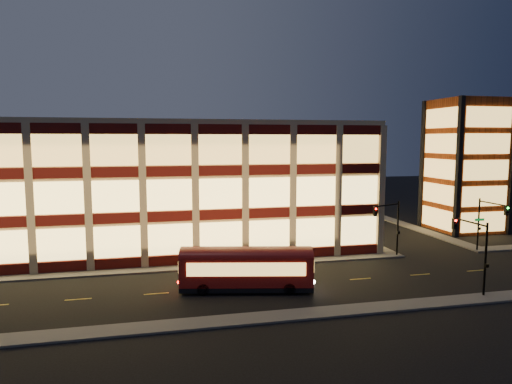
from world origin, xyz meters
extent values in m
plane|color=black|center=(0.00, 0.00, 0.00)|extent=(200.00, 200.00, 0.00)
cube|color=#514F4C|center=(-3.00, 1.00, 0.07)|extent=(54.00, 2.00, 0.15)
cube|color=#514F4C|center=(23.00, 17.00, 0.07)|extent=(2.00, 30.00, 0.15)
cube|color=#514F4C|center=(34.00, 17.00, 0.07)|extent=(2.00, 30.00, 0.15)
cube|color=#514F4C|center=(0.00, -13.00, 0.07)|extent=(100.00, 2.00, 0.15)
cube|color=tan|center=(-3.00, 17.00, 7.00)|extent=(50.00, 30.00, 14.00)
cube|color=tan|center=(-3.00, 17.00, 14.25)|extent=(50.40, 30.40, 0.50)
cube|color=#470C0A|center=(-3.00, 1.88, 0.65)|extent=(50.10, 0.25, 1.00)
cube|color=#F9CE68|center=(-3.00, 1.90, 2.75)|extent=(49.00, 0.20, 3.00)
cube|color=#470C0A|center=(22.12, 17.00, 0.65)|extent=(0.25, 30.10, 1.00)
cube|color=#F9CE68|center=(22.10, 17.00, 2.75)|extent=(0.20, 29.00, 3.00)
cube|color=#470C0A|center=(-3.00, 1.88, 5.05)|extent=(50.10, 0.25, 1.00)
cube|color=#F9CE68|center=(-3.00, 1.90, 7.15)|extent=(49.00, 0.20, 3.00)
cube|color=#470C0A|center=(22.12, 17.00, 5.05)|extent=(0.25, 30.10, 1.00)
cube|color=#F9CE68|center=(22.10, 17.00, 7.15)|extent=(0.20, 29.00, 3.00)
cube|color=#470C0A|center=(-3.00, 1.88, 9.45)|extent=(50.10, 0.25, 1.00)
cube|color=#F9CE68|center=(-3.00, 1.90, 11.55)|extent=(49.00, 0.20, 3.00)
cube|color=#470C0A|center=(22.12, 17.00, 9.45)|extent=(0.25, 30.10, 1.00)
cube|color=#F9CE68|center=(22.10, 17.00, 11.55)|extent=(0.20, 29.00, 3.00)
cube|color=#8C3814|center=(40.00, 12.00, 9.00)|extent=(8.00, 8.00, 18.00)
cube|color=black|center=(36.00, 8.00, 9.00)|extent=(0.60, 0.60, 18.00)
cube|color=black|center=(44.00, 8.00, 9.00)|extent=(0.60, 0.60, 18.00)
cube|color=black|center=(36.00, 16.00, 9.00)|extent=(0.60, 0.60, 18.00)
cube|color=black|center=(44.00, 16.00, 9.00)|extent=(0.60, 0.60, 18.00)
cube|color=#EBB252|center=(40.00, 7.92, 1.80)|extent=(6.60, 0.16, 2.60)
cube|color=#EBB252|center=(35.92, 12.00, 1.80)|extent=(0.16, 6.60, 2.60)
cube|color=#EBB252|center=(40.00, 7.92, 5.20)|extent=(6.60, 0.16, 2.60)
cube|color=#EBB252|center=(35.92, 12.00, 5.20)|extent=(0.16, 6.60, 2.60)
cube|color=#EBB252|center=(40.00, 7.92, 8.60)|extent=(6.60, 0.16, 2.60)
cube|color=#EBB252|center=(35.92, 12.00, 8.60)|extent=(0.16, 6.60, 2.60)
cube|color=#EBB252|center=(40.00, 7.92, 12.00)|extent=(6.60, 0.16, 2.60)
cube|color=#EBB252|center=(35.92, 12.00, 12.00)|extent=(0.16, 6.60, 2.60)
cube|color=#EBB252|center=(40.00, 7.92, 15.40)|extent=(6.60, 0.16, 2.60)
cube|color=#EBB252|center=(35.92, 12.00, 15.40)|extent=(0.16, 6.60, 2.60)
cylinder|color=black|center=(23.50, 0.80, 3.00)|extent=(0.18, 0.18, 6.00)
cylinder|color=black|center=(21.75, 0.05, 5.70)|extent=(3.56, 1.63, 0.14)
cube|color=black|center=(20.00, -0.70, 5.20)|extent=(0.32, 0.32, 0.95)
sphere|color=#FF0C05|center=(20.00, -0.88, 5.50)|extent=(0.20, 0.20, 0.20)
cube|color=black|center=(23.50, 0.60, 2.60)|extent=(0.25, 0.18, 0.28)
cylinder|color=black|center=(33.50, 0.80, 3.00)|extent=(0.18, 0.18, 6.00)
cylinder|color=black|center=(33.50, -1.20, 5.70)|extent=(0.14, 4.00, 0.14)
cube|color=black|center=(33.50, -3.20, 5.20)|extent=(0.32, 0.32, 0.95)
sphere|color=#0CFF26|center=(33.50, -3.38, 5.50)|extent=(0.20, 0.20, 0.20)
cube|color=black|center=(33.50, 0.60, 2.60)|extent=(0.25, 0.18, 0.28)
cube|color=#0C7226|center=(33.50, 0.65, 3.60)|extent=(1.20, 0.06, 0.28)
cylinder|color=black|center=(23.50, -12.50, 3.00)|extent=(0.18, 0.18, 6.00)
cylinder|color=black|center=(23.50, -10.50, 5.70)|extent=(0.14, 4.00, 0.14)
cube|color=black|center=(23.50, -8.50, 5.20)|extent=(0.32, 0.32, 0.95)
sphere|color=#FF0C05|center=(23.50, -8.68, 5.50)|extent=(0.20, 0.20, 0.20)
cube|color=black|center=(23.50, -12.70, 2.60)|extent=(0.25, 0.18, 0.28)
cube|color=#8E0B07|center=(5.35, -6.75, 1.85)|extent=(11.18, 4.90, 2.50)
cube|color=black|center=(5.35, -6.75, 0.38)|extent=(11.18, 4.90, 0.38)
cylinder|color=black|center=(1.70, -7.20, 0.49)|extent=(1.02, 0.52, 0.98)
cylinder|color=black|center=(2.20, -4.86, 0.49)|extent=(1.02, 0.52, 0.98)
cylinder|color=black|center=(8.50, -8.64, 0.49)|extent=(1.02, 0.52, 0.98)
cylinder|color=black|center=(9.00, -6.30, 0.49)|extent=(1.02, 0.52, 0.98)
cube|color=#EBB252|center=(5.06, -8.11, 2.17)|extent=(9.36, 2.04, 1.09)
cube|color=#EBB252|center=(5.64, -5.39, 2.17)|extent=(9.36, 2.04, 1.09)
camera|label=1|loc=(-2.01, -42.83, 12.43)|focal=32.00mm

